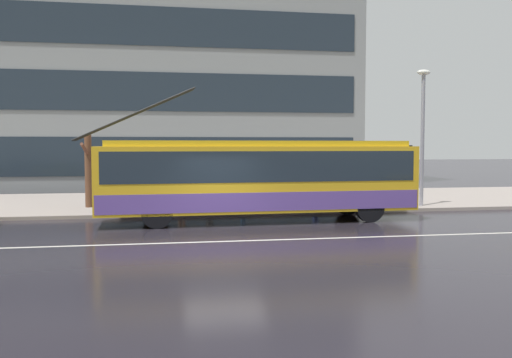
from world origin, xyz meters
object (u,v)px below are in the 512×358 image
object	(u,v)px
pedestrian_at_shelter	(243,169)
street_tree_bare	(89,168)
pedestrian_waiting_by_pole	(181,187)
street_lamp	(423,124)
trolleybus	(258,177)
pedestrian_walking_past	(211,170)
pedestrian_approaching_curb	(314,171)

from	to	relation	value
pedestrian_at_shelter	street_tree_bare	bearing A→B (deg)	162.97
pedestrian_waiting_by_pole	street_lamp	bearing A→B (deg)	2.30
trolleybus	street_lamp	xyz separation A→B (m)	(7.68, 2.58, 2.05)
pedestrian_walking_past	pedestrian_approaching_curb	bearing A→B (deg)	-18.04
pedestrian_walking_past	pedestrian_waiting_by_pole	size ratio (longest dim) A/B	1.15
pedestrian_at_shelter	pedestrian_walking_past	world-z (taller)	pedestrian_at_shelter
pedestrian_waiting_by_pole	street_tree_bare	xyz separation A→B (m)	(-3.80, 2.26, 0.69)
pedestrian_at_shelter	pedestrian_walking_past	xyz separation A→B (m)	(-1.15, 1.87, -0.12)
pedestrian_waiting_by_pole	trolleybus	bearing A→B (deg)	-38.78
street_tree_bare	pedestrian_at_shelter	bearing A→B (deg)	-17.03
street_lamp	pedestrian_at_shelter	bearing A→B (deg)	-179.33
pedestrian_waiting_by_pole	street_tree_bare	size ratio (longest dim) A/B	0.55
trolleybus	pedestrian_at_shelter	world-z (taller)	trolleybus
pedestrian_approaching_curb	street_tree_bare	xyz separation A→B (m)	(-9.45, 1.46, 0.17)
trolleybus	pedestrian_at_shelter	distance (m)	2.51
pedestrian_walking_past	street_tree_bare	world-z (taller)	street_tree_bare
pedestrian_at_shelter	pedestrian_walking_past	bearing A→B (deg)	121.60
pedestrian_walking_past	street_lamp	distance (m)	9.39
trolleybus	pedestrian_approaching_curb	world-z (taller)	trolleybus
trolleybus	pedestrian_approaching_curb	size ratio (longest dim) A/B	6.36
trolleybus	street_tree_bare	size ratio (longest dim) A/B	3.98
street_lamp	pedestrian_approaching_curb	bearing A→B (deg)	175.30
trolleybus	street_tree_bare	distance (m)	7.86
pedestrian_approaching_curb	pedestrian_waiting_by_pole	distance (m)	5.73
street_tree_bare	trolleybus	bearing A→B (deg)	-34.28
pedestrian_approaching_curb	street_tree_bare	distance (m)	9.56
pedestrian_waiting_by_pole	street_tree_bare	world-z (taller)	street_tree_bare
trolleybus	pedestrian_walking_past	distance (m)	4.56
trolleybus	pedestrian_walking_past	xyz separation A→B (m)	(-1.33, 4.37, 0.08)
pedestrian_walking_past	street_lamp	world-z (taller)	street_lamp
pedestrian_approaching_curb	pedestrian_walking_past	distance (m)	4.50
trolleybus	pedestrian_waiting_by_pole	bearing A→B (deg)	141.22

